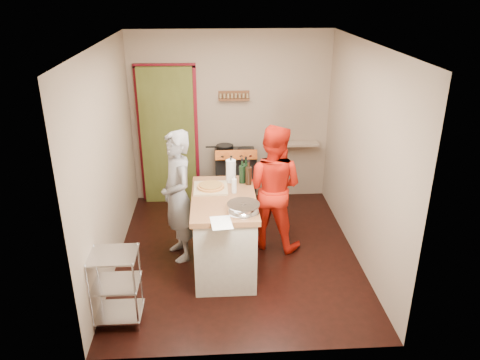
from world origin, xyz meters
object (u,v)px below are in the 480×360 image
object	(u,v)px
stove	(235,178)
island	(225,231)
wire_shelving	(116,284)
person_stripe	(178,197)
person_red	(272,187)

from	to	relation	value
stove	island	world-z (taller)	island
stove	wire_shelving	distance (m)	2.94
wire_shelving	person_stripe	distance (m)	1.38
person_red	wire_shelving	bearing A→B (deg)	63.98
wire_shelving	person_red	world-z (taller)	person_red
person_red	island	bearing A→B (deg)	63.90
stove	person_stripe	bearing A→B (deg)	-118.39
wire_shelving	person_red	size ratio (longest dim) A/B	0.49
person_stripe	person_red	world-z (taller)	person_stripe
wire_shelving	person_stripe	world-z (taller)	person_stripe
wire_shelving	island	xyz separation A→B (m)	(1.11, 0.91, 0.06)
stove	wire_shelving	xyz separation A→B (m)	(-1.33, -2.62, -0.01)
person_stripe	wire_shelving	bearing A→B (deg)	-47.18
person_stripe	person_red	distance (m)	1.20
person_stripe	stove	bearing A→B (deg)	129.41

